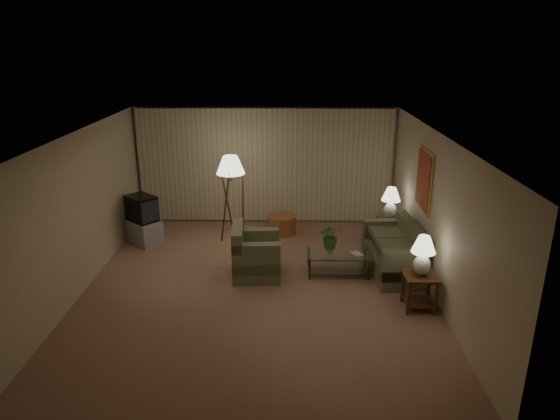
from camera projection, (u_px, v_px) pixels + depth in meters
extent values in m
plane|color=tan|center=(257.00, 287.00, 8.78)|extent=(7.00, 7.00, 0.00)
cube|color=#C6B698|center=(265.00, 165.00, 11.65)|extent=(6.00, 0.04, 2.70)
cube|color=#C6B698|center=(78.00, 214.00, 8.38)|extent=(0.04, 7.00, 2.70)
cube|color=#C6B698|center=(436.00, 216.00, 8.29)|extent=(0.04, 7.00, 2.70)
cube|color=white|center=(255.00, 135.00, 7.90)|extent=(6.00, 7.00, 0.04)
cube|color=beige|center=(265.00, 166.00, 11.57)|extent=(5.85, 0.12, 2.65)
cube|color=gold|center=(424.00, 180.00, 8.92)|extent=(0.03, 0.90, 1.10)
cube|color=#A81F27|center=(423.00, 180.00, 8.92)|extent=(0.02, 0.80, 1.00)
cube|color=#6D704E|center=(393.00, 262.00, 9.33)|extent=(1.80, 1.07, 0.39)
cube|color=#6D704E|center=(256.00, 265.00, 9.19)|extent=(1.01, 0.97, 0.40)
cube|color=#381D0F|center=(421.00, 276.00, 7.92)|extent=(0.53, 0.53, 0.04)
cube|color=#381D0F|center=(418.00, 301.00, 8.07)|extent=(0.45, 0.45, 0.02)
cylinder|color=#381D0F|center=(409.00, 299.00, 7.82)|extent=(0.05, 0.05, 0.56)
cylinder|color=#381D0F|center=(403.00, 286.00, 8.23)|extent=(0.05, 0.05, 0.56)
cylinder|color=#381D0F|center=(436.00, 299.00, 7.82)|extent=(0.05, 0.05, 0.56)
cylinder|color=#381D0F|center=(429.00, 286.00, 8.22)|extent=(0.05, 0.05, 0.56)
cube|color=#381D0F|center=(389.00, 220.00, 10.38)|extent=(0.49, 0.41, 0.04)
cube|color=#381D0F|center=(388.00, 240.00, 10.53)|extent=(0.41, 0.35, 0.02)
cylinder|color=#381D0F|center=(380.00, 236.00, 10.34)|extent=(0.05, 0.05, 0.56)
cylinder|color=#381D0F|center=(378.00, 230.00, 10.63)|extent=(0.05, 0.05, 0.56)
cylinder|color=#381D0F|center=(399.00, 236.00, 10.33)|extent=(0.05, 0.05, 0.56)
cylinder|color=#381D0F|center=(396.00, 230.00, 10.62)|extent=(0.05, 0.05, 0.56)
ellipsoid|color=silver|center=(422.00, 265.00, 7.86)|extent=(0.27, 0.27, 0.34)
cylinder|color=silver|center=(423.00, 253.00, 7.80)|extent=(0.03, 0.03, 0.08)
cone|color=white|center=(424.00, 244.00, 7.75)|extent=(0.38, 0.38, 0.27)
ellipsoid|color=silver|center=(390.00, 211.00, 10.32)|extent=(0.27, 0.27, 0.34)
cylinder|color=silver|center=(391.00, 201.00, 10.25)|extent=(0.03, 0.03, 0.08)
cone|color=white|center=(391.00, 194.00, 10.20)|extent=(0.39, 0.39, 0.27)
cube|color=silver|center=(338.00, 253.00, 9.18)|extent=(1.21, 0.66, 0.02)
cube|color=silver|center=(338.00, 268.00, 9.28)|extent=(1.13, 0.57, 0.01)
cylinder|color=#41311A|center=(310.00, 269.00, 9.01)|extent=(0.04, 0.04, 0.40)
cylinder|color=#41311A|center=(309.00, 257.00, 9.50)|extent=(0.04, 0.04, 0.40)
cylinder|color=#41311A|center=(369.00, 270.00, 8.99)|extent=(0.04, 0.04, 0.40)
cylinder|color=#41311A|center=(365.00, 258.00, 9.48)|extent=(0.04, 0.04, 0.40)
cube|color=#979799|center=(144.00, 231.00, 10.66)|extent=(1.28, 1.28, 0.50)
cube|color=black|center=(142.00, 208.00, 10.49)|extent=(1.07, 1.07, 0.54)
cylinder|color=#381D0F|center=(231.00, 175.00, 10.45)|extent=(0.04, 0.04, 0.27)
cone|color=white|center=(230.00, 165.00, 10.38)|extent=(0.60, 0.60, 0.38)
cylinder|color=#A16236|center=(281.00, 224.00, 11.16)|extent=(0.76, 0.76, 0.42)
imported|color=silver|center=(330.00, 249.00, 9.15)|extent=(0.18, 0.18, 0.16)
imported|color=#3B7D37|center=(331.00, 233.00, 9.05)|extent=(0.46, 0.41, 0.48)
imported|color=olive|center=(353.00, 255.00, 9.08)|extent=(0.25, 0.28, 0.02)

